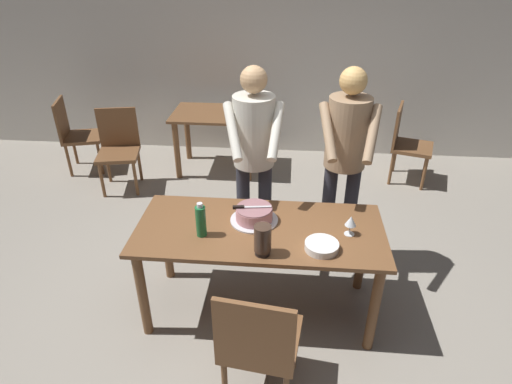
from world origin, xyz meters
The scene contains 16 objects.
ground_plane centered at (0.00, 0.00, 0.00)m, with size 14.00×14.00×0.00m, color gray.
back_wall centered at (0.00, 3.06, 1.35)m, with size 10.00×0.12×2.70m, color silver.
main_dining_table centered at (0.00, 0.00, 0.64)m, with size 1.73×0.77×0.75m.
cake_on_platter centered at (-0.05, 0.09, 0.80)m, with size 0.34×0.34×0.11m.
cake_knife centered at (-0.12, 0.08, 0.87)m, with size 0.27×0.06×0.02m.
plate_stack centered at (0.42, -0.20, 0.78)m, with size 0.22×0.22×0.05m.
wine_glass_near centered at (0.61, -0.02, 0.85)m, with size 0.08×0.08×0.14m.
water_bottle centered at (-0.38, -0.11, 0.86)m, with size 0.07×0.07×0.25m.
hurricane_lamp centered at (0.04, -0.28, 0.86)m, with size 0.11×0.11×0.21m.
person_cutting_cake centered at (-0.09, 0.59, 1.08)m, with size 0.46×0.57×1.72m.
person_standing_beside centered at (0.61, 0.62, 1.08)m, with size 0.47×0.56×1.72m.
chair_near_side centered at (0.06, -0.76, 0.49)m, with size 0.49×0.49×0.90m.
background_table centered at (-0.72, 2.36, 0.58)m, with size 1.00×0.70×0.74m.
background_chair_0 centered at (-1.74, 1.84, 0.49)m, with size 0.52×0.52×0.90m.
background_chair_1 centered at (1.52, 2.27, 0.49)m, with size 0.55×0.55×0.90m.
background_chair_2 centered at (-2.41, 2.20, 0.49)m, with size 0.54×0.54×0.90m.
Camera 1 is at (0.19, -2.44, 2.45)m, focal length 30.06 mm.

